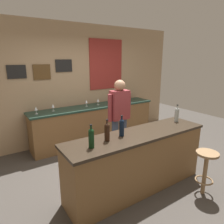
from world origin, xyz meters
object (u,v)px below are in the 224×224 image
(wine_bottle_a, at_px, (91,137))
(wine_glass_e, at_px, (112,99))
(bartender, at_px, (119,115))
(wine_glass_c, at_px, (86,102))
(wine_bottle_d, at_px, (177,114))
(wine_bottle_b, at_px, (107,131))
(coffee_mug, at_px, (118,101))
(bar_stool, at_px, (206,166))
(wine_glass_a, at_px, (36,109))
(wine_bottle_c, at_px, (122,127))
(wine_glass_b, at_px, (53,106))
(wine_glass_d, at_px, (98,100))

(wine_bottle_a, distance_m, wine_glass_e, 2.75)
(bartender, relative_size, wine_glass_c, 10.45)
(bartender, bearing_deg, wine_bottle_d, -52.37)
(wine_bottle_b, height_order, coffee_mug, wine_bottle_b)
(bar_stool, xyz_separation_m, wine_glass_a, (-1.73, 2.71, 0.55))
(wine_glass_e, bearing_deg, wine_glass_c, 178.98)
(wine_bottle_d, relative_size, wine_glass_c, 1.97)
(wine_bottle_d, distance_m, wine_glass_a, 2.75)
(wine_bottle_c, height_order, wine_glass_a, wine_bottle_c)
(bar_stool, height_order, wine_bottle_c, wine_bottle_c)
(bar_stool, relative_size, wine_glass_c, 4.39)
(wine_bottle_c, xyz_separation_m, wine_bottle_d, (1.22, 0.02, 0.00))
(bar_stool, height_order, wine_glass_b, wine_glass_b)
(bartender, relative_size, bar_stool, 2.38)
(bar_stool, xyz_separation_m, coffee_mug, (0.31, 2.70, 0.49))
(wine_glass_a, distance_m, wine_glass_d, 1.48)
(wine_glass_b, height_order, wine_glass_c, same)
(wine_glass_c, xyz_separation_m, wine_glass_d, (0.31, -0.01, 0.00))
(wine_bottle_c, bearing_deg, wine_bottle_b, -171.38)
(bartender, bearing_deg, coffee_mug, 56.01)
(wine_glass_e, xyz_separation_m, coffee_mug, (0.15, -0.05, -0.06))
(wine_bottle_a, height_order, wine_bottle_b, same)
(bartender, distance_m, wine_bottle_a, 1.49)
(bar_stool, xyz_separation_m, wine_bottle_c, (-1.02, 0.74, 0.60))
(wine_glass_a, bearing_deg, coffee_mug, -0.31)
(bar_stool, distance_m, wine_bottle_d, 0.98)
(wine_bottle_a, distance_m, wine_glass_b, 2.15)
(bartender, bearing_deg, wine_glass_d, 80.87)
(wine_bottle_b, xyz_separation_m, wine_glass_e, (1.45, 2.06, -0.05))
(wine_glass_a, distance_m, coffee_mug, 2.04)
(wine_bottle_a, relative_size, wine_glass_b, 1.97)
(bartender, height_order, wine_bottle_a, bartender)
(wine_bottle_b, relative_size, wine_glass_d, 1.97)
(wine_bottle_a, bearing_deg, wine_bottle_d, 4.43)
(wine_glass_d, bearing_deg, coffee_mug, -5.62)
(wine_glass_b, xyz_separation_m, wine_glass_e, (1.53, -0.01, 0.00))
(wine_bottle_d, bearing_deg, wine_glass_d, 102.82)
(wine_glass_a, xyz_separation_m, wine_glass_d, (1.48, 0.04, 0.00))
(wine_glass_a, bearing_deg, wine_glass_d, 1.71)
(wine_glass_d, bearing_deg, wine_bottle_d, -77.18)
(wine_glass_e, bearing_deg, wine_glass_b, 179.77)
(wine_glass_e, bearing_deg, coffee_mug, -19.05)
(bartender, distance_m, wine_bottle_c, 1.04)
(wine_bottle_b, bearing_deg, coffee_mug, 51.47)
(bartender, relative_size, wine_bottle_d, 5.29)
(wine_glass_c, bearing_deg, wine_glass_a, -177.44)
(wine_glass_b, height_order, wine_glass_d, same)
(bartender, xyz_separation_m, coffee_mug, (0.75, 1.11, 0.01))
(wine_bottle_d, bearing_deg, wine_bottle_a, -175.57)
(wine_glass_b, bearing_deg, wine_glass_d, -0.08)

